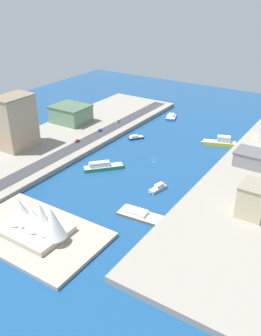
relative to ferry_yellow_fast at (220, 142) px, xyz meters
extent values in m
plane|color=navy|center=(32.27, 50.48, -2.75)|extent=(440.00, 440.00, 0.00)
cube|color=gray|center=(111.55, 50.48, -0.99)|extent=(70.00, 240.00, 3.53)
cube|color=#A89E89|center=(38.11, 163.01, -1.75)|extent=(72.87, 45.18, 2.00)
cube|color=#38383D|center=(89.86, 50.48, 0.85)|extent=(11.91, 228.00, 0.15)
cube|color=yellow|center=(0.54, 0.19, -1.27)|extent=(26.33, 14.90, 2.98)
cone|color=yellow|center=(13.34, 4.79, -1.27)|extent=(3.43, 3.43, 2.68)
cube|color=white|center=(-2.23, -0.80, 2.73)|extent=(11.03, 7.92, 5.02)
cube|color=beige|center=(0.54, 0.19, 0.27)|extent=(25.28, 14.30, 0.10)
cube|color=blue|center=(62.16, -35.37, -1.79)|extent=(12.96, 16.38, 1.94)
cone|color=blue|center=(59.52, -28.16, -1.79)|extent=(2.24, 2.24, 1.74)
cube|color=white|center=(62.56, -36.49, 0.24)|extent=(7.38, 8.59, 2.11)
cube|color=beige|center=(62.16, -35.37, -0.77)|extent=(12.45, 15.73, 0.10)
cube|color=brown|center=(1.21, 119.17, -2.08)|extent=(26.97, 11.97, 1.35)
cone|color=brown|center=(-12.23, 118.06, -2.08)|extent=(1.31, 1.31, 1.21)
cube|color=white|center=(4.96, 119.48, -0.42)|extent=(14.72, 7.84, 1.98)
cube|color=beige|center=(1.21, 119.17, -1.36)|extent=(25.89, 11.49, 0.10)
cube|color=#1E284C|center=(63.36, 25.17, -1.94)|extent=(11.09, 12.74, 1.64)
cone|color=#1E284C|center=(59.37, 19.80, -1.94)|extent=(2.06, 2.06, 1.47)
cube|color=white|center=(64.42, 26.60, -0.29)|extent=(6.41, 6.90, 1.66)
cube|color=beige|center=(63.36, 25.17, -1.07)|extent=(10.65, 12.23, 0.10)
cube|color=#2D8C4C|center=(53.23, 83.98, -1.56)|extent=(23.40, 24.85, 2.38)
cone|color=#2D8C4C|center=(43.52, 73.27, -1.56)|extent=(3.03, 3.03, 2.15)
cube|color=white|center=(55.16, 86.11, 1.33)|extent=(12.66, 13.35, 3.40)
cube|color=beige|center=(53.23, 83.98, -0.32)|extent=(22.46, 23.86, 0.10)
cube|color=#999EA3|center=(7.23, 88.86, -1.78)|extent=(7.33, 13.34, 1.96)
cone|color=#999EA3|center=(8.81, 95.52, -1.78)|extent=(2.12, 2.12, 1.76)
cube|color=white|center=(6.94, 87.63, 0.32)|extent=(4.34, 6.72, 2.23)
cube|color=beige|center=(7.23, 88.86, -0.75)|extent=(7.04, 12.81, 0.10)
cube|color=tan|center=(125.50, 94.41, 20.34)|extent=(18.42, 27.36, 39.13)
cube|color=#7C6B55|center=(125.50, 94.41, 40.31)|extent=(19.16, 28.45, 0.80)
cube|color=gray|center=(-38.95, 28.91, 5.45)|extent=(33.61, 17.85, 9.34)
cube|color=#C6B793|center=(-50.65, 88.80, 9.58)|extent=(14.02, 16.55, 17.60)
cube|color=gray|center=(-50.65, 88.80, 18.78)|extent=(14.59, 17.21, 0.80)
cube|color=slate|center=(129.18, 30.45, 7.91)|extent=(30.43, 26.22, 14.27)
cube|color=#47624A|center=(129.18, 30.45, 15.45)|extent=(31.65, 27.26, 0.80)
cylinder|color=black|center=(92.22, 10.24, 1.25)|extent=(0.25, 0.64, 0.64)
cylinder|color=black|center=(93.81, 10.25, 1.25)|extent=(0.25, 0.64, 0.64)
cylinder|color=black|center=(92.24, 7.29, 1.25)|extent=(0.25, 0.64, 0.64)
cylinder|color=black|center=(93.83, 7.30, 1.25)|extent=(0.25, 0.64, 0.64)
cube|color=#B7B7BC|center=(93.03, 8.77, 1.54)|extent=(1.83, 4.23, 0.78)
cube|color=#262D38|center=(93.03, 8.56, 2.20)|extent=(1.60, 2.37, 0.56)
cylinder|color=black|center=(93.56, 65.21, 1.25)|extent=(0.28, 0.65, 0.64)
cylinder|color=black|center=(95.21, 65.13, 1.25)|extent=(0.28, 0.65, 0.64)
cylinder|color=black|center=(93.41, 61.81, 1.25)|extent=(0.28, 0.65, 0.64)
cylinder|color=black|center=(95.05, 61.74, 1.25)|extent=(0.28, 0.65, 0.64)
cube|color=red|center=(94.31, 63.47, 1.59)|extent=(2.06, 4.94, 0.89)
cube|color=#262D38|center=(94.30, 63.23, 2.36)|extent=(1.74, 2.79, 0.64)
cylinder|color=black|center=(92.61, 37.13, 1.25)|extent=(0.28, 0.65, 0.64)
cylinder|color=black|center=(94.31, 37.06, 1.25)|extent=(0.28, 0.65, 0.64)
cylinder|color=black|center=(92.47, 33.61, 1.25)|extent=(0.28, 0.65, 0.64)
cylinder|color=black|center=(94.17, 33.54, 1.25)|extent=(0.28, 0.65, 0.64)
cube|color=blue|center=(93.39, 35.33, 1.59)|extent=(2.10, 5.11, 0.88)
cube|color=#262D38|center=(93.38, 35.08, 2.31)|extent=(1.78, 2.89, 0.58)
cylinder|color=black|center=(82.80, 4.48, 3.53)|extent=(0.18, 0.18, 5.50)
cube|color=black|center=(82.80, 4.48, 6.78)|extent=(0.36, 0.36, 1.00)
sphere|color=red|center=(82.80, 4.48, 7.13)|extent=(0.24, 0.24, 0.24)
sphere|color=yellow|center=(82.80, 4.48, 6.78)|extent=(0.24, 0.24, 0.24)
sphere|color=green|center=(82.80, 4.48, 6.43)|extent=(0.24, 0.24, 0.24)
cube|color=#BCAD93|center=(38.11, 163.01, 0.75)|extent=(34.52, 25.45, 3.00)
cone|color=white|center=(23.90, 163.01, 10.57)|extent=(13.08, 10.95, 17.96)
cone|color=white|center=(31.18, 163.01, 10.48)|extent=(11.57, 9.41, 17.59)
cone|color=white|center=(38.11, 163.01, 7.93)|extent=(13.44, 11.75, 13.13)
cone|color=white|center=(46.02, 163.01, 9.41)|extent=(12.42, 9.72, 16.00)
cone|color=white|center=(50.28, 163.01, 6.07)|extent=(14.86, 13.78, 9.84)
cylinder|color=brown|center=(-45.93, 69.18, 2.97)|extent=(0.50, 0.50, 4.39)
sphere|color=#2D7233|center=(-45.93, 69.18, 7.59)|extent=(6.04, 6.04, 6.04)
camera|label=1|loc=(-86.45, 264.75, 114.81)|focal=39.28mm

